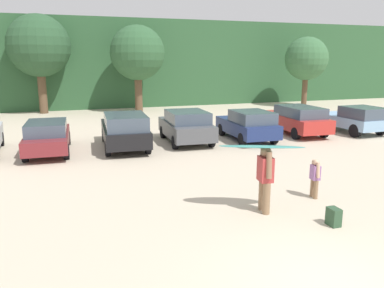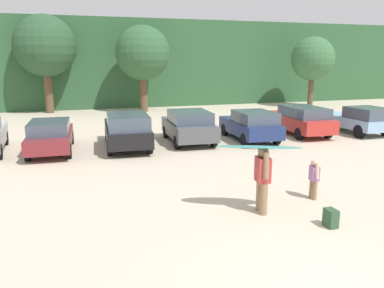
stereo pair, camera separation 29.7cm
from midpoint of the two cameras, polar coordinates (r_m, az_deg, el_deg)
The scene contains 14 objects.
hillside_ridge at distance 38.46m, azimuth -11.37°, elevation 11.71°, with size 108.00×12.00×7.33m, color #2D5633.
tree_ridge_back at distance 31.14m, azimuth -20.75°, elevation 13.43°, with size 4.55×4.55×7.27m.
tree_center_right at distance 30.21m, azimuth -7.06°, elevation 13.23°, with size 4.14×4.14×6.57m.
tree_center_left at distance 34.72m, azimuth 17.75°, elevation 11.95°, with size 3.63×3.63×5.89m.
parked_car_maroon at distance 17.83m, azimuth -19.85°, elevation 1.21°, with size 1.93×4.48×1.41m.
parked_car_black at distance 17.76m, azimuth -9.16°, elevation 2.14°, with size 2.18×4.81×1.64m.
parked_car_dark_gray at distance 18.75m, azimuth -0.02°, elevation 2.73°, with size 2.13×4.15×1.57m.
parked_car_navy at distance 19.46m, azimuth 9.19°, elevation 2.83°, with size 1.99×4.21×1.53m.
parked_car_red at distance 21.74m, azimuth 16.09°, elevation 3.55°, with size 2.02×4.82×1.54m.
parked_car_sky_blue at distance 23.00m, azimuth 23.96°, elevation 3.38°, with size 2.00×4.01×1.51m.
person_adult at distance 10.26m, azimuth 11.26°, elevation -4.69°, with size 0.39×0.71×1.79m.
person_child at distance 11.75m, azimuth 18.38°, elevation -4.68°, with size 0.25×0.46×1.16m.
surfboard_teal at distance 10.04m, azimuth 10.74°, elevation -0.44°, with size 2.30×1.46×0.16m.
backpack_dropped at distance 10.11m, azimuth 20.74°, elevation -10.26°, with size 0.24×0.34×0.45m.
Camera 2 is at (-4.08, -4.97, 3.99)m, focal length 35.88 mm.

